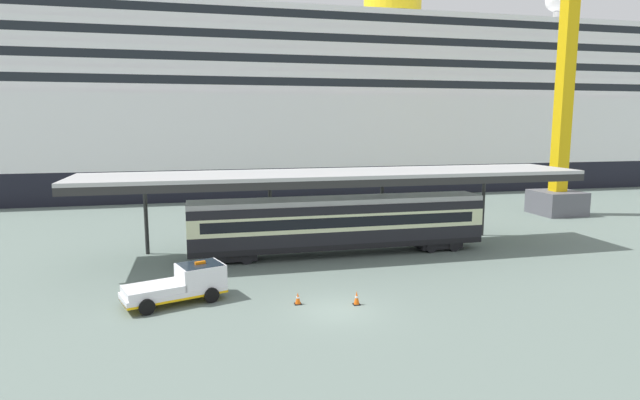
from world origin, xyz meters
name	(u,v)px	position (x,y,z in m)	size (l,w,h in m)	color
ground_plane	(337,311)	(0.00, 0.00, 0.00)	(400.00, 400.00, 0.00)	slate
cruise_ship	(293,110)	(7.16, 50.57, 11.15)	(152.87, 24.45, 33.36)	black
platform_canopy	(338,175)	(3.08, 11.21, 5.67)	(35.63, 6.45, 5.90)	#B3B3B3
train_carriage	(339,223)	(3.08, 10.79, 2.30)	(21.01, 2.81, 4.11)	black
service_truck	(184,283)	(-7.50, 3.28, 0.99)	(5.57, 3.60, 2.02)	white
traffic_cone_near	(298,298)	(-1.73, 1.39, 0.31)	(0.36, 0.36, 0.64)	black
traffic_cone_mid	(357,298)	(1.23, 0.61, 0.36)	(0.36, 0.36, 0.74)	black
dockside_crane	(571,48)	(29.68, 21.46, 16.59)	(12.16, 4.40, 53.88)	#595960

